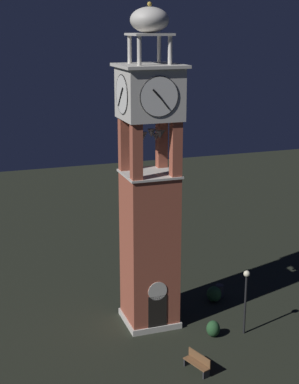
{
  "coord_description": "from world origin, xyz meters",
  "views": [
    {
      "loc": [
        -10.11,
        -29.61,
        16.93
      ],
      "look_at": [
        0.0,
        0.0,
        7.94
      ],
      "focal_mm": 54.97,
      "sensor_mm": 36.0,
      "label": 1
    }
  ],
  "objects_px": {
    "clock_tower": "(150,198)",
    "park_bench": "(197,363)",
    "lamp_post": "(246,290)",
    "trash_bin": "(219,291)"
  },
  "relations": [
    {
      "from": "park_bench",
      "to": "trash_bin",
      "type": "xyz_separation_m",
      "value": [
        4.7,
        7.33,
        -0.08
      ]
    },
    {
      "from": "park_bench",
      "to": "lamp_post",
      "type": "height_order",
      "value": "lamp_post"
    },
    {
      "from": "park_bench",
      "to": "trash_bin",
      "type": "height_order",
      "value": "park_bench"
    },
    {
      "from": "park_bench",
      "to": "trash_bin",
      "type": "bearing_deg",
      "value": 57.32
    },
    {
      "from": "clock_tower",
      "to": "park_bench",
      "type": "bearing_deg",
      "value": -84.02
    },
    {
      "from": "clock_tower",
      "to": "trash_bin",
      "type": "xyz_separation_m",
      "value": [
        5.31,
        1.6,
        -7.2
      ]
    },
    {
      "from": "park_bench",
      "to": "lamp_post",
      "type": "xyz_separation_m",
      "value": [
        4.01,
        2.63,
        2.19
      ]
    },
    {
      "from": "clock_tower",
      "to": "park_bench",
      "type": "distance_m",
      "value": 9.16
    },
    {
      "from": "park_bench",
      "to": "lamp_post",
      "type": "bearing_deg",
      "value": 33.25
    },
    {
      "from": "lamp_post",
      "to": "trash_bin",
      "type": "height_order",
      "value": "lamp_post"
    }
  ]
}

